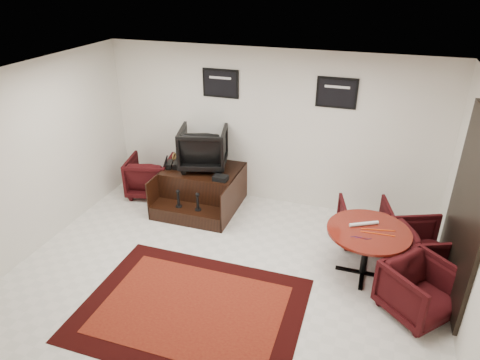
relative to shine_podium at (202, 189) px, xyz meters
name	(u,v)px	position (x,y,z in m)	size (l,w,h in m)	color
ground	(222,280)	(1.09, -1.91, -0.32)	(6.00, 6.00, 0.00)	silver
room_shell	(253,166)	(1.50, -1.78, 1.46)	(6.02, 5.02, 2.81)	silver
area_rug	(192,309)	(0.92, -2.57, -0.32)	(2.81, 2.11, 0.01)	black
shine_podium	(202,189)	(0.00, 0.00, 0.00)	(1.36, 1.40, 0.70)	black
shine_chair	(203,146)	(0.00, 0.14, 0.80)	(0.81, 0.76, 0.84)	black
shoes_pair	(173,165)	(-0.54, -0.04, 0.43)	(0.28, 0.31, 0.10)	black
polish_kit	(220,178)	(0.47, -0.27, 0.42)	(0.25, 0.17, 0.09)	black
umbrella_black	(160,181)	(-0.77, -0.13, 0.10)	(0.31, 0.12, 0.84)	black
umbrella_hooked	(162,176)	(-0.80, -0.02, 0.15)	(0.35, 0.13, 0.94)	black
armchair_side	(150,174)	(-1.11, 0.10, 0.09)	(0.81, 0.75, 0.83)	black
meeting_table	(368,236)	(2.97, -1.14, 0.33)	(1.14, 1.14, 0.74)	#4D110B
table_chair_back	(364,220)	(2.89, -0.27, 0.06)	(0.74, 0.69, 0.76)	black
table_chair_window	(425,246)	(3.77, -0.76, 0.07)	(0.77, 0.72, 0.79)	black
table_chair_corner	(420,288)	(3.66, -1.73, 0.08)	(0.78, 0.73, 0.80)	black
paper_roll	(364,224)	(2.89, -1.04, 0.45)	(0.05, 0.05, 0.42)	silver
table_clutter	(375,233)	(3.05, -1.19, 0.43)	(0.57, 0.35, 0.01)	#F04A0D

